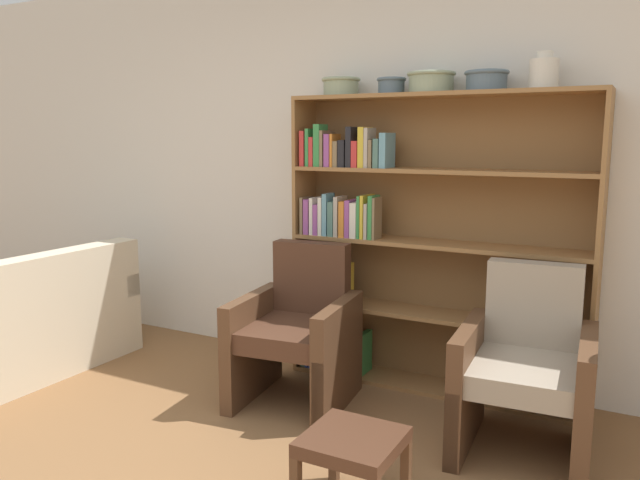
% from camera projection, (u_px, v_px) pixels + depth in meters
% --- Properties ---
extents(wall_back, '(12.00, 0.06, 2.75)m').
position_uv_depth(wall_back, '(384.00, 169.00, 4.12)').
color(wall_back, silver).
rests_on(wall_back, ground).
extents(bookshelf, '(1.87, 0.30, 1.84)m').
position_uv_depth(bookshelf, '(407.00, 245.00, 3.93)').
color(bookshelf, olive).
rests_on(bookshelf, ground).
extents(bowl_cream, '(0.25, 0.25, 0.11)m').
position_uv_depth(bowl_cream, '(341.00, 86.00, 3.97)').
color(bowl_cream, gray).
rests_on(bowl_cream, bookshelf).
extents(bowl_stoneware, '(0.18, 0.18, 0.10)m').
position_uv_depth(bowl_stoneware, '(391.00, 85.00, 3.81)').
color(bowl_stoneware, slate).
rests_on(bowl_stoneware, bookshelf).
extents(bowl_sage, '(0.29, 0.29, 0.12)m').
position_uv_depth(bowl_sage, '(431.00, 81.00, 3.69)').
color(bowl_sage, gray).
rests_on(bowl_sage, bookshelf).
extents(bowl_brass, '(0.25, 0.25, 0.11)m').
position_uv_depth(bowl_brass, '(487.00, 80.00, 3.54)').
color(bowl_brass, slate).
rests_on(bowl_brass, bookshelf).
extents(vase_tall, '(0.16, 0.16, 0.20)m').
position_uv_depth(vase_tall, '(544.00, 73.00, 3.39)').
color(vase_tall, silver).
rests_on(vase_tall, bookshelf).
extents(couch, '(0.83, 1.63, 0.84)m').
position_uv_depth(couch, '(13.00, 332.00, 4.15)').
color(couch, beige).
rests_on(couch, ground).
extents(armchair_leather, '(0.72, 0.75, 0.93)m').
position_uv_depth(armchair_leather, '(298.00, 333.00, 3.76)').
color(armchair_leather, brown).
rests_on(armchair_leather, ground).
extents(armchair_cushioned, '(0.68, 0.72, 0.93)m').
position_uv_depth(armchair_cushioned, '(526.00, 372.00, 3.14)').
color(armchair_cushioned, brown).
rests_on(armchair_cushioned, ground).
extents(footstool, '(0.39, 0.39, 0.35)m').
position_uv_depth(footstool, '(353.00, 448.00, 2.63)').
color(footstool, brown).
rests_on(footstool, ground).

